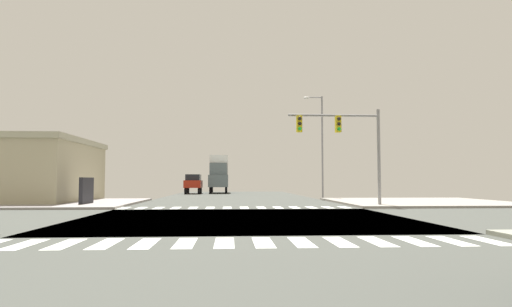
{
  "coord_description": "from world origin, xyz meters",
  "views": [
    {
      "loc": [
        -0.63,
        -18.73,
        1.6
      ],
      "look_at": [
        1.02,
        8.52,
        3.29
      ],
      "focal_mm": 30.8,
      "sensor_mm": 36.0,
      "label": 1
    }
  ],
  "objects_px": {
    "traffic_signal_mast": "(343,135)",
    "box_truck_trailing_1": "(219,173)",
    "street_lamp": "(320,138)",
    "suv_leading_4": "(193,182)"
  },
  "relations": [
    {
      "from": "suv_leading_4",
      "to": "box_truck_trailing_1",
      "type": "distance_m",
      "value": 4.44
    },
    {
      "from": "traffic_signal_mast",
      "to": "street_lamp",
      "type": "height_order",
      "value": "street_lamp"
    },
    {
      "from": "traffic_signal_mast",
      "to": "box_truck_trailing_1",
      "type": "xyz_separation_m",
      "value": [
        -8.34,
        30.32,
        -1.85
      ]
    },
    {
      "from": "box_truck_trailing_1",
      "to": "traffic_signal_mast",
      "type": "bearing_deg",
      "value": 105.38
    },
    {
      "from": "street_lamp",
      "to": "box_truck_trailing_1",
      "type": "height_order",
      "value": "street_lamp"
    },
    {
      "from": "street_lamp",
      "to": "suv_leading_4",
      "type": "xyz_separation_m",
      "value": [
        -12.49,
        14.86,
        -4.03
      ]
    },
    {
      "from": "traffic_signal_mast",
      "to": "suv_leading_4",
      "type": "xyz_separation_m",
      "value": [
        -11.34,
        27.27,
        -3.02
      ]
    },
    {
      "from": "traffic_signal_mast",
      "to": "suv_leading_4",
      "type": "relative_size",
      "value": 1.31
    },
    {
      "from": "street_lamp",
      "to": "box_truck_trailing_1",
      "type": "relative_size",
      "value": 1.28
    },
    {
      "from": "street_lamp",
      "to": "suv_leading_4",
      "type": "height_order",
      "value": "street_lamp"
    }
  ]
}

